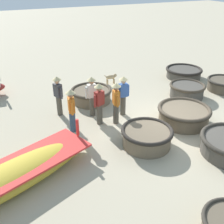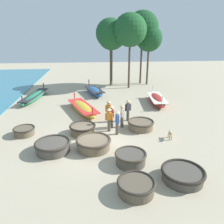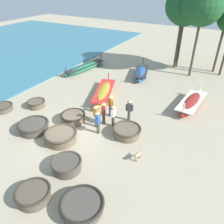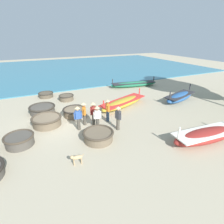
% 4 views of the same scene
% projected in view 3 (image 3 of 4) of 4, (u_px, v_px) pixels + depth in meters
% --- Properties ---
extents(ground_plane, '(80.00, 80.00, 0.00)m').
position_uv_depth(ground_plane, '(68.00, 134.00, 14.35)').
color(ground_plane, tan).
extents(coracle_front_right, '(1.41, 1.41, 0.52)m').
position_uv_depth(coracle_front_right, '(36.00, 103.00, 17.23)').
color(coracle_front_right, brown).
rests_on(coracle_front_right, ground).
extents(coracle_upturned, '(1.86, 1.86, 0.60)m').
position_uv_depth(coracle_upturned, '(127.00, 131.00, 14.08)').
color(coracle_upturned, brown).
rests_on(coracle_upturned, ground).
extents(coracle_weathered, '(1.76, 1.76, 0.63)m').
position_uv_depth(coracle_weathered, '(73.00, 117.00, 15.45)').
color(coracle_weathered, brown).
rests_on(coracle_weathered, ground).
extents(coracle_tilted, '(1.47, 1.47, 0.47)m').
position_uv_depth(coracle_tilted, '(3.00, 107.00, 16.76)').
color(coracle_tilted, brown).
rests_on(coracle_tilted, ground).
extents(coracle_far_left, '(2.00, 2.00, 0.54)m').
position_uv_depth(coracle_far_left, '(82.00, 206.00, 9.54)').
color(coracle_far_left, '#4C473F').
rests_on(coracle_far_left, ground).
extents(coracle_center, '(2.04, 2.04, 0.63)m').
position_uv_depth(coracle_center, '(34.00, 126.00, 14.50)').
color(coracle_center, '#4C473F').
rests_on(coracle_center, ground).
extents(coracle_front_left, '(1.65, 1.65, 0.63)m').
position_uv_depth(coracle_front_left, '(67.00, 165.00, 11.55)').
color(coracle_front_left, '#4C473F').
rests_on(coracle_front_left, ground).
extents(coracle_nearest, '(1.65, 1.65, 0.58)m').
position_uv_depth(coracle_nearest, '(33.00, 194.00, 10.02)').
color(coracle_nearest, brown).
rests_on(coracle_nearest, ground).
extents(coracle_far_right, '(2.05, 2.05, 0.65)m').
position_uv_depth(coracle_far_right, '(61.00, 136.00, 13.59)').
color(coracle_far_right, brown).
rests_on(coracle_far_right, ground).
extents(long_boat_blue_hull, '(2.35, 4.31, 1.32)m').
position_uv_depth(long_boat_blue_hull, '(141.00, 73.00, 22.36)').
color(long_boat_blue_hull, '#285693').
rests_on(long_boat_blue_hull, ground).
extents(long_boat_green_hull, '(1.67, 4.63, 1.34)m').
position_uv_depth(long_boat_green_hull, '(191.00, 103.00, 17.07)').
color(long_boat_green_hull, maroon).
rests_on(long_boat_green_hull, ground).
extents(long_boat_white_hull, '(1.90, 5.90, 1.12)m').
position_uv_depth(long_boat_white_hull, '(85.00, 68.00, 23.92)').
color(long_boat_white_hull, '#237551').
rests_on(long_boat_white_hull, ground).
extents(long_boat_ochre_hull, '(2.99, 5.27, 1.15)m').
position_uv_depth(long_boat_ochre_hull, '(104.00, 93.00, 18.74)').
color(long_boat_ochre_hull, gold).
rests_on(long_boat_ochre_hull, ground).
extents(fisherman_with_hat, '(0.36, 0.53, 1.67)m').
position_uv_depth(fisherman_with_hat, '(113.00, 114.00, 14.61)').
color(fisherman_with_hat, '#4C473D').
rests_on(fisherman_with_hat, ground).
extents(fisherman_by_coracle, '(0.50, 0.36, 1.67)m').
position_uv_depth(fisherman_by_coracle, '(129.00, 109.00, 15.23)').
color(fisherman_by_coracle, '#4C473D').
rests_on(fisherman_by_coracle, ground).
extents(fisherman_hauling, '(0.36, 0.53, 1.67)m').
position_uv_depth(fisherman_hauling, '(98.00, 121.00, 13.96)').
color(fisherman_hauling, '#4C473D').
rests_on(fisherman_hauling, ground).
extents(fisherman_crouching, '(0.52, 0.36, 1.67)m').
position_uv_depth(fisherman_crouching, '(96.00, 115.00, 14.58)').
color(fisherman_crouching, '#4C473D').
rests_on(fisherman_crouching, ground).
extents(fisherman_standing_right, '(0.36, 0.50, 1.67)m').
position_uv_depth(fisherman_standing_right, '(104.00, 112.00, 14.92)').
color(fisherman_standing_right, '#4C473D').
rests_on(fisherman_standing_right, ground).
extents(fisherman_standing_left, '(0.52, 0.36, 1.67)m').
position_uv_depth(fisherman_standing_left, '(111.00, 104.00, 15.78)').
color(fisherman_standing_left, '#2D425B').
rests_on(fisherman_standing_left, ground).
extents(dog, '(0.27, 0.68, 0.55)m').
position_uv_depth(dog, '(138.00, 155.00, 12.14)').
color(dog, tan).
rests_on(dog, ground).
extents(tree_center, '(3.78, 3.78, 8.61)m').
position_uv_depth(tree_center, '(203.00, 5.00, 19.29)').
color(tree_center, '#4C3D2D').
rests_on(tree_center, ground).
extents(tree_rightmost, '(3.57, 3.57, 8.14)m').
position_uv_depth(tree_rightmost, '(184.00, 6.00, 21.55)').
color(tree_rightmost, '#4C3D2D').
rests_on(tree_rightmost, ground).
extents(tree_tall_back, '(3.40, 3.40, 7.76)m').
position_uv_depth(tree_tall_back, '(185.00, 9.00, 21.92)').
color(tree_tall_back, '#4C3D2D').
rests_on(tree_tall_back, ground).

